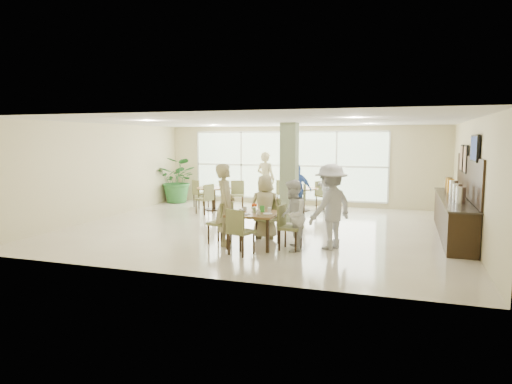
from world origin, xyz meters
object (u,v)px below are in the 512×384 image
(round_table_right, at_px, (301,193))
(teen_far, at_px, (265,207))
(potted_plant, at_px, (178,180))
(teen_standing, at_px, (331,207))
(main_table, at_px, (254,216))
(round_table_left, at_px, (214,192))
(adult_a, at_px, (296,190))
(adult_standing, at_px, (266,179))
(teen_right, at_px, (292,215))
(buffet_counter, at_px, (454,213))
(teen_left, at_px, (225,205))
(adult_b, at_px, (328,188))

(round_table_right, bearing_deg, teen_far, -88.14)
(potted_plant, distance_m, teen_standing, 8.45)
(main_table, relative_size, potted_plant, 0.62)
(main_table, xyz_separation_m, round_table_left, (-2.93, 4.52, -0.08))
(teen_standing, distance_m, adult_a, 4.37)
(teen_standing, relative_size, adult_standing, 0.96)
(potted_plant, relative_size, teen_standing, 0.92)
(teen_right, bearing_deg, adult_a, -176.93)
(main_table, relative_size, buffet_counter, 0.22)
(buffet_counter, bearing_deg, teen_right, -141.59)
(teen_left, relative_size, adult_standing, 0.95)
(teen_left, distance_m, teen_standing, 2.30)
(round_table_right, bearing_deg, teen_left, -95.31)
(round_table_left, height_order, round_table_right, same)
(main_table, bearing_deg, buffet_counter, 31.16)
(round_table_left, bearing_deg, teen_right, -50.57)
(round_table_left, bearing_deg, buffet_counter, -15.22)
(round_table_left, xyz_separation_m, adult_b, (3.66, 0.69, 0.19))
(round_table_left, height_order, teen_left, teen_left)
(teen_left, bearing_deg, teen_far, -55.39)
(teen_standing, bearing_deg, teen_far, -75.29)
(main_table, distance_m, buffet_counter, 4.97)
(buffet_counter, distance_m, adult_b, 4.41)
(teen_right, bearing_deg, buffet_counter, 119.23)
(round_table_left, xyz_separation_m, teen_right, (3.81, -4.63, 0.17))
(round_table_right, relative_size, buffet_counter, 0.24)
(teen_left, bearing_deg, adult_standing, -11.42)
(adult_standing, bearing_deg, main_table, 120.34)
(buffet_counter, height_order, teen_right, buffet_counter)
(round_table_right, distance_m, adult_standing, 1.51)
(teen_left, distance_m, adult_standing, 5.94)
(teen_standing, bearing_deg, adult_a, -124.71)
(round_table_right, xyz_separation_m, teen_standing, (1.77, -4.98, 0.33))
(round_table_left, relative_size, adult_a, 0.73)
(round_table_left, bearing_deg, adult_a, -3.32)
(buffet_counter, distance_m, adult_standing, 6.66)
(round_table_left, height_order, potted_plant, potted_plant)
(teen_left, xyz_separation_m, teen_standing, (2.27, 0.38, 0.01))
(teen_left, distance_m, teen_right, 1.55)
(teen_left, bearing_deg, adult_b, -34.76)
(teen_far, bearing_deg, buffet_counter, -168.50)
(main_table, bearing_deg, adult_standing, 104.76)
(teen_right, relative_size, adult_a, 0.95)
(main_table, height_order, adult_standing, adult_standing)
(main_table, height_order, round_table_left, same)
(round_table_left, bearing_deg, teen_standing, -42.68)
(main_table, xyz_separation_m, buffet_counter, (4.25, 2.57, -0.11))
(adult_b, height_order, adult_standing, adult_standing)
(teen_standing, bearing_deg, round_table_left, -100.33)
(potted_plant, distance_m, teen_left, 7.16)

